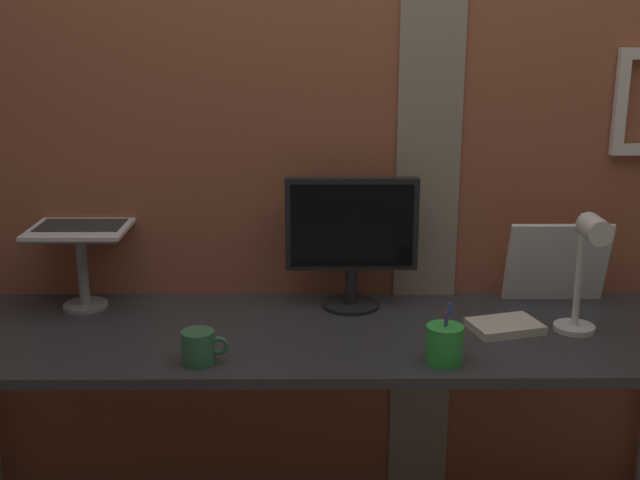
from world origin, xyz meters
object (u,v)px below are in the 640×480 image
whiteboard_panel (557,263)px  pen_cup (445,344)px  desk_lamp (587,262)px  coffee_mug (199,347)px  monitor (352,232)px  laptop (85,205)px

whiteboard_panel → pen_cup: 0.64m
whiteboard_panel → desk_lamp: size_ratio=0.88×
whiteboard_panel → pen_cup: (-0.43, -0.47, -0.08)m
desk_lamp → pen_cup: bearing=-157.9°
whiteboard_panel → coffee_mug: bearing=-156.8°
monitor → whiteboard_panel: bearing=3.3°
laptop → whiteboard_panel: laptop is taller
laptop → pen_cup: (1.08, -0.51, -0.26)m
monitor → coffee_mug: 0.63m
desk_lamp → pen_cup: desk_lamp is taller
monitor → coffee_mug: size_ratio=3.34×
pen_cup → coffee_mug: 0.65m
whiteboard_panel → desk_lamp: desk_lamp is taller
monitor → pen_cup: bearing=-61.7°
laptop → coffee_mug: size_ratio=2.64×
monitor → pen_cup: 0.52m
pen_cup → desk_lamp: bearing=22.1°
whiteboard_panel → desk_lamp: bearing=-92.1°
monitor → laptop: laptop is taller
whiteboard_panel → pen_cup: size_ratio=1.88×
desk_lamp → whiteboard_panel: bearing=87.9°
laptop → desk_lamp: size_ratio=0.90×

